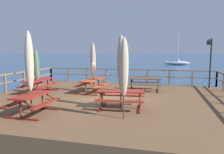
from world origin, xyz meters
name	(u,v)px	position (x,y,z in m)	size (l,w,h in m)	color
ground_plane	(108,112)	(0.00, 0.00, 0.00)	(600.00, 600.00, 0.00)	navy
wooden_deck	(108,105)	(0.00, 0.00, 0.35)	(12.67, 10.52, 0.71)	brown
railing_waterside_far	(126,74)	(0.00, 5.11, 1.44)	(12.47, 0.10, 1.09)	brown
railing_side_left	(5,80)	(-6.18, 0.00, 1.45)	(0.10, 10.32, 1.09)	brown
picnic_table_front_left	(93,83)	(-1.32, 1.37, 1.27)	(1.59, 2.30, 0.78)	#993819
picnic_table_mid_left	(121,95)	(1.00, -1.72, 1.27)	(2.07, 1.57, 0.78)	maroon
picnic_table_front_right	(145,81)	(1.60, 2.60, 1.27)	(2.00, 1.43, 0.78)	brown
picnic_table_mid_right	(32,100)	(-2.11, -3.30, 1.26)	(1.42, 1.78, 0.78)	maroon
picnic_table_mid_centre	(39,83)	(-4.26, 0.44, 1.27)	(1.43, 2.18, 0.78)	maroon
patio_umbrella_tall_mid_right	(93,61)	(-1.27, 1.36, 2.53)	(0.32, 0.32, 2.86)	#4C3828
patio_umbrella_tall_back_right	(121,62)	(1.01, -1.77, 2.65)	(0.32, 0.32, 3.05)	#4C3828
patio_umbrella_tall_mid_left	(124,68)	(1.37, -3.01, 2.53)	(0.32, 0.32, 2.86)	#4C3828
patio_umbrella_tall_front	(29,62)	(-2.15, -3.32, 2.70)	(0.32, 0.32, 3.13)	#4C3828
patio_umbrella_short_mid	(36,65)	(-4.34, 0.39, 2.29)	(0.32, 0.32, 2.49)	#4C3828
patio_umbrella_short_back	(126,60)	(0.74, 0.83, 2.62)	(0.32, 0.32, 3.01)	#4C3828
lamp_post_hooked	(210,56)	(5.54, 4.39, 2.82)	(0.41, 0.63, 3.20)	black
sailboat_distant	(176,63)	(5.50, 40.82, 0.51)	(6.23, 3.05, 7.72)	silver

